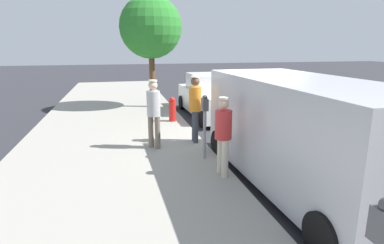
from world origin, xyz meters
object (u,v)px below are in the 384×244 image
object	(u,v)px
pedestrian_in_gray	(154,109)
parked_van	(303,131)
pedestrian_in_red	(223,132)
street_tree	(151,27)
parked_sedan_behind	(212,97)
pedestrian_in_orange	(195,104)
parking_meter_near	(205,116)
fire_hydrant	(172,109)

from	to	relation	value
pedestrian_in_gray	parked_van	xyz separation A→B (m)	(-2.56, 2.70, -0.01)
pedestrian_in_red	street_tree	bearing A→B (deg)	-85.85
parked_van	parked_sedan_behind	xyz separation A→B (m)	(-0.20, -6.69, -0.41)
pedestrian_in_orange	street_tree	size ratio (longest dim) A/B	0.39
pedestrian_in_gray	parked_van	world-z (taller)	parked_van
parking_meter_near	pedestrian_in_gray	world-z (taller)	pedestrian_in_gray
pedestrian_in_orange	parked_sedan_behind	distance (m)	4.08
parked_sedan_behind	pedestrian_in_red	bearing A→B (deg)	75.26
pedestrian_in_orange	fire_hydrant	xyz separation A→B (m)	(0.20, -2.55, -0.63)
pedestrian_in_gray	fire_hydrant	size ratio (longest dim) A/B	2.05
pedestrian_in_gray	parking_meter_near	bearing A→B (deg)	134.77
parked_van	parked_sedan_behind	distance (m)	6.71
parking_meter_near	pedestrian_in_red	distance (m)	1.05
pedestrian_in_red	parked_van	world-z (taller)	parked_van
parked_van	fire_hydrant	world-z (taller)	parked_van
parking_meter_near	parked_van	distance (m)	2.22
pedestrian_in_gray	fire_hydrant	bearing A→B (deg)	-108.73
parking_meter_near	parked_sedan_behind	world-z (taller)	parking_meter_near
pedestrian_in_gray	street_tree	world-z (taller)	street_tree
parked_sedan_behind	street_tree	xyz separation A→B (m)	(2.17, -1.71, 2.71)
parking_meter_near	pedestrian_in_gray	distance (m)	1.50
pedestrian_in_gray	pedestrian_in_orange	size ratio (longest dim) A/B	0.97
pedestrian_in_red	street_tree	world-z (taller)	street_tree
fire_hydrant	pedestrian_in_orange	bearing A→B (deg)	94.45
pedestrian_in_gray	fire_hydrant	distance (m)	3.04
pedestrian_in_gray	pedestrian_in_orange	world-z (taller)	pedestrian_in_orange
fire_hydrant	parking_meter_near	bearing A→B (deg)	91.47
parking_meter_near	pedestrian_in_orange	distance (m)	1.34
parked_sedan_behind	fire_hydrant	distance (m)	2.16
parking_meter_near	fire_hydrant	bearing A→B (deg)	-88.53
parking_meter_near	pedestrian_in_orange	size ratio (longest dim) A/B	0.84
pedestrian_in_gray	parked_sedan_behind	world-z (taller)	pedestrian_in_gray
parking_meter_near	pedestrian_in_red	world-z (taller)	pedestrian_in_red
parking_meter_near	pedestrian_in_gray	xyz separation A→B (m)	(1.06, -1.07, -0.01)
fire_hydrant	pedestrian_in_gray	bearing A→B (deg)	71.27
pedestrian_in_orange	street_tree	world-z (taller)	street_tree
pedestrian_in_orange	fire_hydrant	bearing A→B (deg)	-85.55
pedestrian_in_gray	street_tree	distance (m)	6.18
parked_van	street_tree	size ratio (longest dim) A/B	1.14
pedestrian_in_red	parked_van	bearing A→B (deg)	157.11
parked_van	pedestrian_in_red	bearing A→B (deg)	-22.89
parked_van	street_tree	distance (m)	8.93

